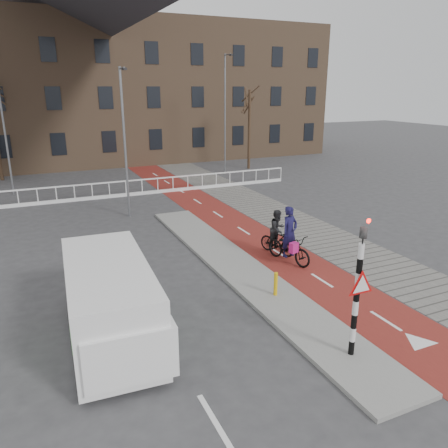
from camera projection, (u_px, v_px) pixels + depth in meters
name	position (u px, v px, depth m)	size (l,w,h in m)	color
ground	(321.00, 316.00, 12.75)	(120.00, 120.00, 0.00)	#38383A
bike_lane	(226.00, 219.00, 22.03)	(2.50, 60.00, 0.01)	maroon
sidewalk	(274.00, 213.00, 23.13)	(3.00, 60.00, 0.01)	slate
curb_island	(239.00, 268.00, 15.93)	(1.80, 16.00, 0.12)	gray
traffic_signal	(358.00, 285.00, 10.16)	(0.80, 0.80, 3.68)	black
bollard	(276.00, 284.00, 13.66)	(0.12, 0.12, 0.76)	gold
cyclist_near	(289.00, 244.00, 16.47)	(1.24, 2.23, 2.18)	black
cyclist_far	(277.00, 236.00, 17.28)	(1.03, 1.73, 1.81)	black
van	(109.00, 301.00, 11.22)	(2.27, 5.09, 2.14)	white
railing	(75.00, 196.00, 25.46)	(28.00, 0.10, 0.99)	silver
townhouse_row	(70.00, 70.00, 37.04)	(46.00, 10.00, 15.90)	#7F6047
tree_right	(249.00, 130.00, 35.00)	(0.22, 0.22, 6.21)	#312316
streetlight_near	(125.00, 145.00, 21.47)	(0.12, 0.12, 7.32)	slate
streetlight_left	(4.00, 129.00, 25.98)	(0.12, 0.12, 8.01)	slate
streetlight_right	(225.00, 115.00, 33.12)	(0.12, 0.12, 8.73)	slate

